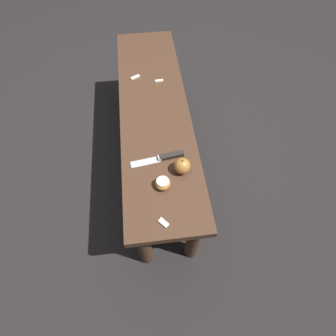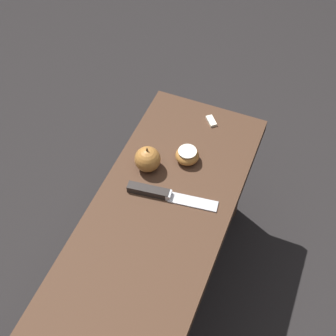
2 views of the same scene
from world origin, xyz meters
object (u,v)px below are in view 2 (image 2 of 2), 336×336
Objects in this scene: apple_whole at (148,159)px; knife at (160,193)px; wooden_bench at (115,321)px; apple_cut at (187,155)px.

knife is at bearing 41.65° from apple_whole.
wooden_bench is at bearing -94.18° from knife.
wooden_bench is 0.41m from apple_whole.
apple_cut reaches higher than wooden_bench.
knife is 0.14m from apple_cut.
wooden_bench is 0.33m from knife.
wooden_bench is at bearing 12.02° from apple_whole.
apple_whole is at bearing -167.98° from wooden_bench.
apple_cut is at bearing 125.62° from apple_whole.
apple_cut is (-0.14, 0.02, 0.01)m from knife.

